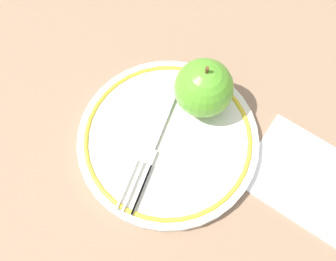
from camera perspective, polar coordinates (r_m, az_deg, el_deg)
name	(u,v)px	position (r m, az deg, el deg)	size (l,w,h in m)	color
ground_plane	(156,148)	(0.49, -1.80, -2.64)	(2.00, 2.00, 0.00)	#896A52
plate	(168,139)	(0.49, 0.00, -1.33)	(0.24, 0.24, 0.02)	silver
apple_red_whole	(204,88)	(0.47, 5.47, 6.45)	(0.07, 0.07, 0.08)	#539F28
fork	(156,140)	(0.48, -1.90, -1.38)	(0.04, 0.19, 0.00)	silver
napkin_folded	(310,180)	(0.51, 20.88, -7.02)	(0.16, 0.12, 0.01)	white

